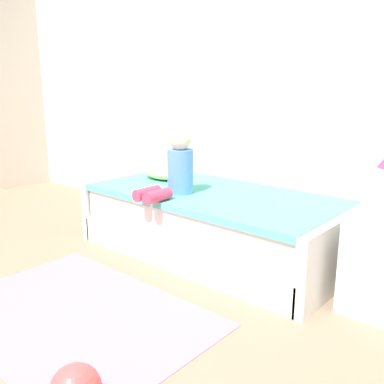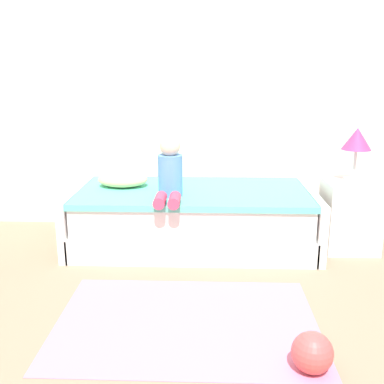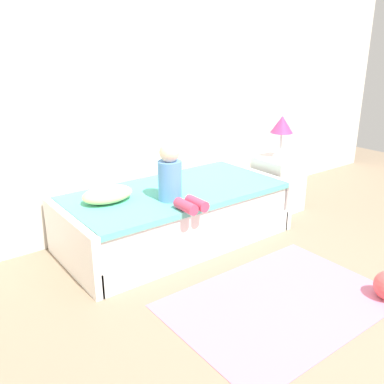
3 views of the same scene
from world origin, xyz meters
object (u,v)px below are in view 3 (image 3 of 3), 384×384
nightstand (278,184)px  table_lamp (282,127)px  bed (176,215)px  pillow (108,194)px  child_figure (173,178)px

nightstand → table_lamp: table_lamp is taller
bed → pillow: bearing=171.0°
child_figure → bed: bearing=51.7°
nightstand → table_lamp: size_ratio=1.33×
bed → child_figure: size_ratio=4.14×
table_lamp → nightstand: bearing=-90.0°
pillow → child_figure: bearing=-36.2°
bed → child_figure: (-0.18, -0.23, 0.46)m
table_lamp → child_figure: 1.56m
nightstand → child_figure: size_ratio=1.18×
nightstand → child_figure: child_figure is taller
table_lamp → child_figure: (-1.53, -0.19, -0.23)m
child_figure → pillow: 0.57m
nightstand → bed: bearing=178.3°
pillow → nightstand: bearing=-4.0°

